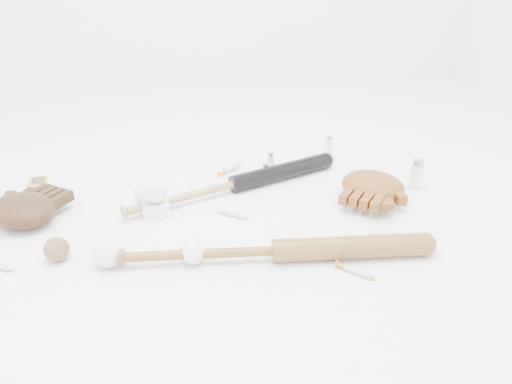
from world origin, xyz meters
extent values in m
plane|color=white|center=(0.00, 0.00, 0.00)|extent=(3.00, 3.00, 0.00)
cube|color=gold|center=(-0.70, 0.35, 0.00)|extent=(0.08, 0.10, 0.01)
cube|color=white|center=(-0.28, 0.06, 0.02)|extent=(0.09, 0.09, 0.04)
sphere|color=white|center=(-0.28, 0.06, 0.08)|extent=(0.08, 0.08, 0.08)
sphere|color=white|center=(-0.40, -0.20, 0.04)|extent=(0.08, 0.08, 0.08)
sphere|color=white|center=(-0.31, 0.13, 0.04)|extent=(0.08, 0.08, 0.08)
sphere|color=white|center=(-0.18, -0.22, 0.03)|extent=(0.07, 0.07, 0.07)
sphere|color=brown|center=(-0.54, -0.15, 0.03)|extent=(0.07, 0.07, 0.07)
cylinder|color=silver|center=(0.10, 0.24, 0.03)|extent=(0.03, 0.03, 0.07)
cylinder|color=silver|center=(0.39, 0.45, 0.04)|extent=(0.03, 0.03, 0.07)
cylinder|color=silver|center=(0.13, 0.33, 0.03)|extent=(0.03, 0.03, 0.07)
cylinder|color=silver|center=(0.59, 0.10, 0.05)|extent=(0.04, 0.04, 0.10)
camera|label=1|loc=(-0.19, -1.33, 0.78)|focal=35.00mm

